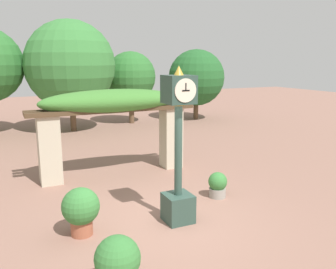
% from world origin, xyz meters
% --- Properties ---
extents(ground_plane, '(60.00, 60.00, 0.00)m').
position_xyz_m(ground_plane, '(0.00, 0.00, 0.00)').
color(ground_plane, '#8E6656').
extents(pedestal_clock, '(0.58, 0.61, 3.29)m').
position_xyz_m(pedestal_clock, '(0.26, -0.11, 1.56)').
color(pedestal_clock, '#2D473D').
rests_on(pedestal_clock, ground).
extents(pergola, '(4.93, 1.18, 2.58)m').
position_xyz_m(pergola, '(0.00, 3.57, 1.89)').
color(pergola, '#BCB299').
rests_on(pergola, ground).
extents(potted_plant_near_left, '(0.47, 0.47, 0.65)m').
position_xyz_m(potted_plant_near_left, '(1.79, 0.69, 0.33)').
color(potted_plant_near_left, gray).
rests_on(potted_plant_near_left, ground).
extents(potted_plant_near_right, '(0.69, 0.69, 0.91)m').
position_xyz_m(potted_plant_near_right, '(-1.64, -1.91, 0.51)').
color(potted_plant_near_right, gray).
rests_on(potted_plant_near_right, ground).
extents(potted_plant_far_left, '(0.75, 0.75, 0.97)m').
position_xyz_m(potted_plant_far_left, '(-1.74, 0.16, 0.54)').
color(potted_plant_far_left, '#9E563D').
rests_on(potted_plant_far_left, ground).
extents(tree_line, '(17.68, 4.72, 5.30)m').
position_xyz_m(tree_line, '(-0.07, 11.41, 2.95)').
color(tree_line, brown).
rests_on(tree_line, ground).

